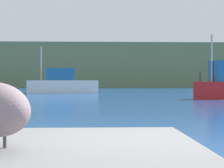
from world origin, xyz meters
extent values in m
cube|color=#6B7A51|center=(0.00, 73.67, 4.12)|extent=(140.00, 17.95, 8.25)
cylinder|color=#4C4742|center=(-1.28, -0.67, 0.77)|extent=(0.03, 0.03, 0.10)
cylinder|color=#B2B2B2|center=(7.52, 22.39, 2.85)|extent=(0.12, 0.12, 3.29)
cylinder|color=#3F382D|center=(6.62, 22.11, 1.56)|extent=(0.10, 0.10, 0.70)
cube|color=white|center=(-4.05, 35.77, 0.65)|extent=(7.49, 3.89, 1.31)
cube|color=#1E6099|center=(-4.31, 35.71, 1.93)|extent=(3.13, 2.68, 1.26)
cylinder|color=#B2B2B2|center=(-6.14, 35.30, 3.03)|extent=(0.12, 0.12, 3.46)
camera|label=1|loc=(-0.50, -3.92, 1.29)|focal=61.43mm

